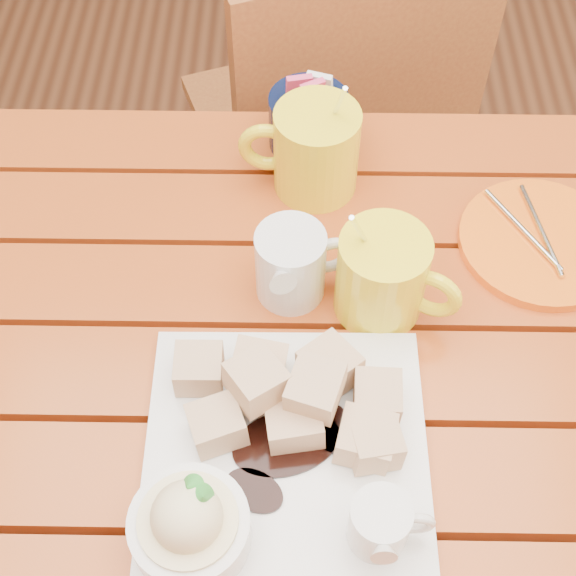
{
  "coord_description": "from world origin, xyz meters",
  "views": [
    {
      "loc": [
        0.04,
        -0.41,
        1.49
      ],
      "look_at": [
        0.03,
        0.06,
        0.82
      ],
      "focal_mm": 50.0,
      "sensor_mm": 36.0,
      "label": 1
    }
  ],
  "objects_px": {
    "dessert_plate": "(269,462)",
    "chair_far": "(333,130)",
    "coffee_mug_left": "(313,149)",
    "coffee_mug_right": "(384,276)",
    "orange_saucer": "(542,243)",
    "table": "(263,417)"
  },
  "relations": [
    {
      "from": "dessert_plate",
      "to": "chair_far",
      "type": "distance_m",
      "value": 0.81
    },
    {
      "from": "dessert_plate",
      "to": "coffee_mug_left",
      "type": "relative_size",
      "value": 1.63
    },
    {
      "from": "dessert_plate",
      "to": "coffee_mug_right",
      "type": "relative_size",
      "value": 1.71
    },
    {
      "from": "coffee_mug_right",
      "to": "coffee_mug_left",
      "type": "bearing_deg",
      "value": 136.11
    },
    {
      "from": "coffee_mug_right",
      "to": "chair_far",
      "type": "relative_size",
      "value": 0.18
    },
    {
      "from": "dessert_plate",
      "to": "orange_saucer",
      "type": "height_order",
      "value": "dessert_plate"
    },
    {
      "from": "coffee_mug_right",
      "to": "orange_saucer",
      "type": "xyz_separation_m",
      "value": [
        0.19,
        0.09,
        -0.05
      ]
    },
    {
      "from": "table",
      "to": "chair_far",
      "type": "bearing_deg",
      "value": 81.1
    },
    {
      "from": "table",
      "to": "dessert_plate",
      "type": "height_order",
      "value": "dessert_plate"
    },
    {
      "from": "coffee_mug_left",
      "to": "orange_saucer",
      "type": "bearing_deg",
      "value": -15.35
    },
    {
      "from": "table",
      "to": "coffee_mug_left",
      "type": "xyz_separation_m",
      "value": [
        0.05,
        0.27,
        0.17
      ]
    },
    {
      "from": "coffee_mug_left",
      "to": "orange_saucer",
      "type": "height_order",
      "value": "coffee_mug_left"
    },
    {
      "from": "dessert_plate",
      "to": "chair_far",
      "type": "height_order",
      "value": "chair_far"
    },
    {
      "from": "orange_saucer",
      "to": "chair_far",
      "type": "bearing_deg",
      "value": 115.52
    },
    {
      "from": "table",
      "to": "dessert_plate",
      "type": "relative_size",
      "value": 4.35
    },
    {
      "from": "dessert_plate",
      "to": "chair_far",
      "type": "bearing_deg",
      "value": 83.42
    },
    {
      "from": "coffee_mug_right",
      "to": "chair_far",
      "type": "distance_m",
      "value": 0.64
    },
    {
      "from": "chair_far",
      "to": "coffee_mug_right",
      "type": "bearing_deg",
      "value": 72.31
    },
    {
      "from": "table",
      "to": "orange_saucer",
      "type": "xyz_separation_m",
      "value": [
        0.32,
        0.17,
        0.11
      ]
    },
    {
      "from": "chair_far",
      "to": "dessert_plate",
      "type": "bearing_deg",
      "value": 62.69
    },
    {
      "from": "dessert_plate",
      "to": "coffee_mug_left",
      "type": "bearing_deg",
      "value": 83.75
    },
    {
      "from": "coffee_mug_right",
      "to": "chair_far",
      "type": "height_order",
      "value": "coffee_mug_right"
    }
  ]
}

